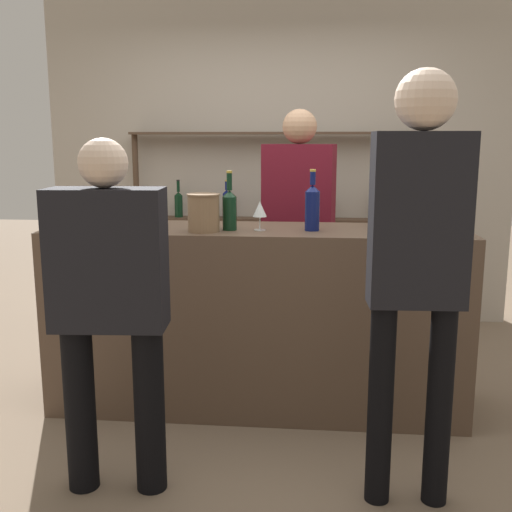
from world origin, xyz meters
The scene contains 15 objects.
ground_plane centered at (0.00, 0.00, 0.00)m, with size 16.00×16.00×0.00m, color #7A6651.
bar_counter centered at (0.00, 0.00, 0.53)m, with size 2.36×0.59×1.06m, color brown.
back_wall centered at (0.00, 1.90, 1.40)m, with size 3.96×0.12×2.80m, color #B2A899.
back_shelf centered at (0.02, 1.72, 1.09)m, with size 2.45×0.18×1.62m.
counter_bottle_0 centered at (0.69, 0.19, 1.18)m, with size 0.08×0.08×0.33m.
counter_bottle_1 centered at (-0.14, -0.08, 1.18)m, with size 0.08×0.08×0.33m.
counter_bottle_2 centered at (0.68, 0.07, 1.19)m, with size 0.07×0.07×0.32m.
counter_bottle_3 centered at (0.31, -0.05, 1.19)m, with size 0.08×0.08×0.33m.
counter_bottle_4 centered at (-0.96, 0.17, 1.19)m, with size 0.07×0.07×0.35m.
wine_glass centered at (0.03, -0.07, 1.18)m, with size 0.08×0.08×0.16m.
ice_bucket centered at (-0.27, -0.15, 1.16)m, with size 0.18×0.18×0.21m.
cork_jar centered at (-0.91, 0.07, 1.12)m, with size 0.12×0.12×0.13m.
customer_left centered at (-0.54, -0.93, 0.90)m, with size 0.50×0.25×1.56m.
customer_right centered at (0.74, -0.90, 1.11)m, with size 0.39×0.24×1.82m.
server_behind_counter centered at (0.22, 0.75, 1.03)m, with size 0.51×0.29×1.76m.
Camera 1 is at (0.32, -3.33, 1.55)m, focal length 42.00 mm.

